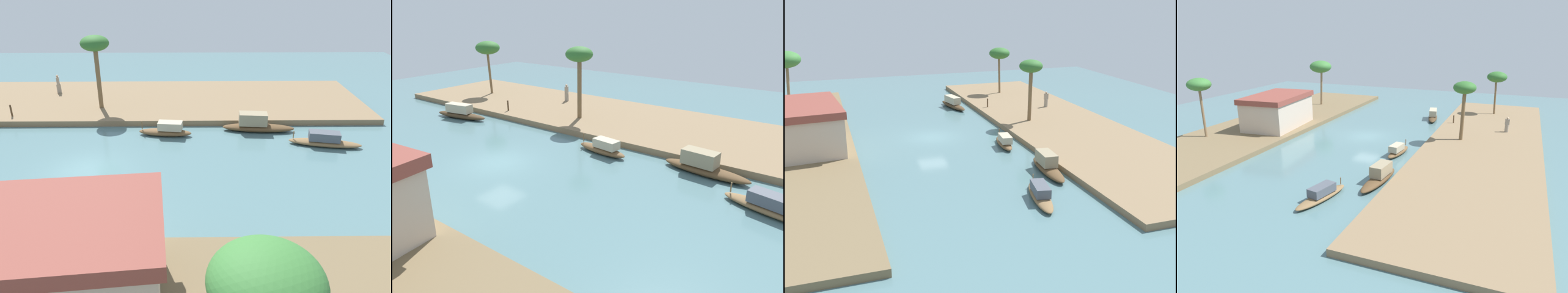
# 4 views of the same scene
# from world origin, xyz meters

# --- Properties ---
(river_water) EXTENTS (67.09, 67.09, 0.00)m
(river_water) POSITION_xyz_m (0.00, 0.00, 0.00)
(river_water) COLOR slate
(river_water) RESTS_ON ground
(riverbank_left) EXTENTS (42.54, 10.77, 0.46)m
(riverbank_left) POSITION_xyz_m (0.00, -12.27, 0.23)
(riverbank_left) COLOR #846B4C
(riverbank_left) RESTS_ON ground
(sampan_with_red_awning) EXTENTS (5.28, 2.05, 1.29)m
(sampan_with_red_awning) POSITION_xyz_m (10.50, -4.89, 0.49)
(sampan_with_red_awning) COLOR #47331E
(sampan_with_red_awning) RESTS_ON river_water
(sampan_upstream_small) EXTENTS (3.94, 1.42, 1.07)m
(sampan_upstream_small) POSITION_xyz_m (-4.57, -5.16, 0.42)
(sampan_upstream_small) COLOR brown
(sampan_upstream_small) RESTS_ON river_water
(sampan_with_tall_canopy) EXTENTS (4.98, 2.04, 1.01)m
(sampan_with_tall_canopy) POSITION_xyz_m (-15.50, -3.31, 0.38)
(sampan_with_tall_canopy) COLOR brown
(sampan_with_tall_canopy) RESTS_ON river_water
(sampan_foreground) EXTENTS (5.39, 1.64, 1.41)m
(sampan_foreground) POSITION_xyz_m (-11.21, -5.91, 0.51)
(sampan_foreground) COLOR brown
(sampan_foreground) RESTS_ON river_water
(person_on_near_bank) EXTENTS (0.48, 0.48, 1.67)m
(person_on_near_bank) POSITION_xyz_m (5.92, -14.11, 1.16)
(person_on_near_bank) COLOR gray
(person_on_near_bank) RESTS_ON riverbank_left
(mooring_post) EXTENTS (0.14, 0.14, 0.94)m
(mooring_post) POSITION_xyz_m (7.78, -8.02, 0.93)
(mooring_post) COLOR #4C3823
(mooring_post) RESTS_ON riverbank_left
(palm_tree_left_near) EXTENTS (2.23, 2.23, 5.90)m
(palm_tree_left_near) POSITION_xyz_m (1.15, -10.01, 5.48)
(palm_tree_left_near) COLOR brown
(palm_tree_left_near) RESTS_ON riverbank_left
(palm_tree_left_far) EXTENTS (2.49, 2.49, 5.51)m
(palm_tree_left_far) POSITION_xyz_m (14.76, -12.00, 5.20)
(palm_tree_left_far) COLOR brown
(palm_tree_left_far) RESTS_ON riverbank_left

